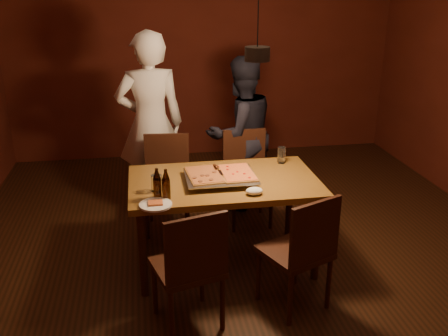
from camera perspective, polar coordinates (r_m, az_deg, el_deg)
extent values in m
plane|color=#351A0E|center=(4.24, 3.25, -11.27)|extent=(6.00, 6.00, 0.00)
plane|color=#5F1F15|center=(6.60, -2.35, 13.39)|extent=(5.00, 0.00, 5.00)
cube|color=brown|center=(3.98, 0.00, -1.68)|extent=(1.50, 0.90, 0.05)
cylinder|color=#38190F|center=(3.77, -9.28, -9.72)|extent=(0.06, 0.06, 0.70)
cylinder|color=#38190F|center=(3.98, 10.56, -8.05)|extent=(0.06, 0.06, 0.70)
cylinder|color=#38190F|center=(4.42, -9.43, -4.90)|extent=(0.06, 0.06, 0.70)
cylinder|color=#38190F|center=(4.61, 7.49, -3.72)|extent=(0.06, 0.06, 0.70)
cube|color=#38190F|center=(4.67, -6.54, -2.25)|extent=(0.47, 0.47, 0.04)
cube|color=#38190F|center=(4.76, -6.53, 1.31)|extent=(0.42, 0.08, 0.45)
cube|color=#38190F|center=(4.79, 2.80, -1.53)|extent=(0.43, 0.43, 0.04)
cube|color=#38190F|center=(4.88, 2.31, 1.91)|extent=(0.42, 0.04, 0.45)
cube|color=#38190F|center=(3.42, -4.26, -11.30)|extent=(0.52, 0.52, 0.04)
cube|color=#38190F|center=(3.15, -3.13, -9.27)|extent=(0.41, 0.14, 0.45)
cube|color=#38190F|center=(3.63, 8.06, -9.50)|extent=(0.55, 0.55, 0.04)
cube|color=#38190F|center=(3.39, 10.38, -7.29)|extent=(0.40, 0.20, 0.45)
cube|color=silver|center=(3.94, -0.40, -1.18)|extent=(0.58, 0.49, 0.05)
cube|color=maroon|center=(3.92, -2.26, -0.76)|extent=(0.29, 0.42, 0.02)
cube|color=gold|center=(3.96, 1.52, -0.54)|extent=(0.27, 0.41, 0.02)
cylinder|color=black|center=(3.65, -7.62, -2.33)|extent=(0.06, 0.06, 0.15)
cone|color=black|center=(3.61, -7.70, -0.66)|extent=(0.06, 0.06, 0.08)
cylinder|color=black|center=(3.63, -6.61, -2.46)|extent=(0.06, 0.06, 0.15)
cone|color=black|center=(3.58, -6.68, -0.78)|extent=(0.06, 0.06, 0.08)
cylinder|color=silver|center=(3.77, -7.71, -1.73)|extent=(0.08, 0.08, 0.13)
cylinder|color=silver|center=(4.34, 6.59, 1.48)|extent=(0.07, 0.07, 0.14)
cylinder|color=white|center=(3.55, -7.83, -4.18)|extent=(0.23, 0.23, 0.02)
cube|color=gold|center=(3.55, -7.84, -3.97)|extent=(0.10, 0.08, 0.01)
ellipsoid|color=white|center=(3.70, 3.48, -2.65)|extent=(0.13, 0.10, 0.05)
imported|color=white|center=(4.98, -8.40, 4.97)|extent=(0.70, 0.49, 1.82)
imported|color=black|center=(5.06, 1.92, 3.93)|extent=(0.92, 0.83, 1.56)
cylinder|color=black|center=(3.63, 3.82, 12.88)|extent=(0.18, 0.18, 0.10)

